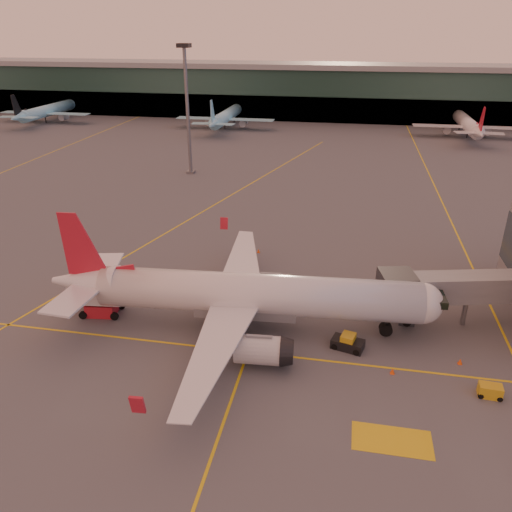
% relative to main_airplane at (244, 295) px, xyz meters
% --- Properties ---
extents(ground, '(600.00, 600.00, 0.00)m').
position_rel_main_airplane_xyz_m(ground, '(-3.83, -9.06, -3.90)').
color(ground, '#4C4F54').
rests_on(ground, ground).
extents(taxi_markings, '(100.12, 173.00, 0.01)m').
position_rel_main_airplane_xyz_m(taxi_markings, '(-11.15, 35.43, -3.90)').
color(taxi_markings, yellow).
rests_on(taxi_markings, ground).
extents(terminal, '(400.00, 20.00, 17.60)m').
position_rel_main_airplane_xyz_m(terminal, '(-3.83, 132.73, 4.86)').
color(terminal, '#19382D').
rests_on(terminal, ground).
extents(mast_west_near, '(2.40, 2.40, 25.60)m').
position_rel_main_airplane_xyz_m(mast_west_near, '(-23.83, 56.94, 10.96)').
color(mast_west_near, slate).
rests_on(mast_west_near, ground).
extents(distant_aircraft_row, '(350.00, 34.00, 13.00)m').
position_rel_main_airplane_xyz_m(distant_aircraft_row, '(7.01, 108.94, -3.90)').
color(distant_aircraft_row, '#95E4FA').
rests_on(distant_aircraft_row, ground).
extents(main_airplane, '(39.79, 35.88, 12.00)m').
position_rel_main_airplane_xyz_m(main_airplane, '(0.00, 0.00, 0.00)').
color(main_airplane, white).
rests_on(main_airplane, ground).
extents(jet_bridge, '(19.38, 7.43, 5.92)m').
position_rel_main_airplane_xyz_m(jet_bridge, '(23.58, 5.46, 0.15)').
color(jet_bridge, slate).
rests_on(jet_bridge, ground).
extents(catering_truck, '(5.79, 3.05, 4.30)m').
position_rel_main_airplane_xyz_m(catering_truck, '(-16.04, -0.12, -1.46)').
color(catering_truck, red).
rests_on(catering_truck, ground).
extents(gpu_cart, '(1.99, 1.27, 1.12)m').
position_rel_main_airplane_xyz_m(gpu_cart, '(22.54, -6.42, -3.35)').
color(gpu_cart, gold).
rests_on(gpu_cart, ground).
extents(pushback_tug, '(3.36, 2.36, 1.57)m').
position_rel_main_airplane_xyz_m(pushback_tug, '(10.56, -1.67, -3.26)').
color(pushback_tug, black).
rests_on(pushback_tug, ground).
extents(cone_nose, '(0.43, 0.43, 0.55)m').
position_rel_main_airplane_xyz_m(cone_nose, '(20.91, -2.18, -3.63)').
color(cone_nose, '#FF520D').
rests_on(cone_nose, ground).
extents(cone_tail, '(0.38, 0.38, 0.49)m').
position_rel_main_airplane_xyz_m(cone_tail, '(-20.20, -0.32, -3.67)').
color(cone_tail, '#FF520D').
rests_on(cone_tail, ground).
extents(cone_wing_left, '(0.40, 0.40, 0.51)m').
position_rel_main_airplane_xyz_m(cone_wing_left, '(-2.08, 19.03, -3.66)').
color(cone_wing_left, '#FF520D').
rests_on(cone_wing_left, ground).
extents(cone_fwd, '(0.44, 0.44, 0.56)m').
position_rel_main_airplane_xyz_m(cone_fwd, '(14.65, -4.81, -3.63)').
color(cone_fwd, '#FF520D').
rests_on(cone_fwd, ground).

